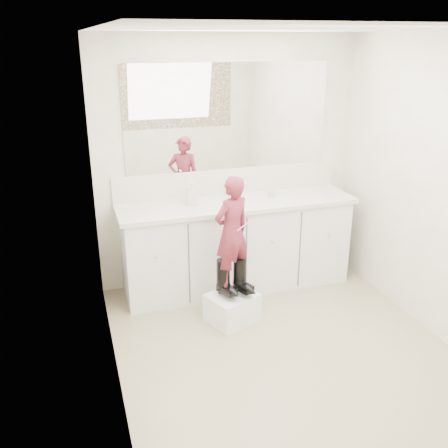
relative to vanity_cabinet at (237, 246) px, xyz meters
name	(u,v)px	position (x,y,z in m)	size (l,w,h in m)	color
floor	(286,353)	(0.00, -1.23, -0.42)	(3.00, 3.00, 0.00)	#817054
ceiling	(303,29)	(0.00, -1.23, 1.97)	(3.00, 3.00, 0.00)	white
wall_back	(228,163)	(0.00, 0.27, 0.77)	(2.60, 2.60, 0.00)	beige
wall_front	(439,315)	(0.00, -2.73, 0.77)	(2.60, 2.60, 0.00)	beige
wall_left	(107,230)	(-1.30, -1.23, 0.78)	(3.00, 3.00, 0.00)	beige
wall_right	(445,194)	(1.30, -1.23, 0.78)	(3.00, 3.00, 0.00)	beige
vanity_cabinet	(237,246)	(0.00, 0.00, 0.00)	(2.20, 0.55, 0.85)	silver
countertop	(238,204)	(0.00, -0.01, 0.45)	(2.28, 0.58, 0.04)	beige
backsplash	(229,181)	(0.00, 0.26, 0.59)	(2.28, 0.03, 0.25)	beige
mirror	(229,117)	(0.00, 0.26, 1.22)	(2.00, 0.02, 1.00)	white
faucet	(232,192)	(0.00, 0.15, 0.52)	(0.08, 0.08, 0.10)	silver
cup	(272,193)	(0.37, 0.03, 0.51)	(0.09, 0.09, 0.08)	beige
soap_bottle	(192,193)	(-0.43, 0.03, 0.57)	(0.10, 0.10, 0.21)	beige
step_stool	(232,308)	(-0.26, -0.63, -0.30)	(0.40, 0.33, 0.26)	white
boot_left	(223,278)	(-0.33, -0.61, 0.00)	(0.12, 0.22, 0.33)	black
boot_right	(240,275)	(-0.18, -0.61, 0.00)	(0.12, 0.22, 0.33)	black
toddler	(232,232)	(-0.26, -0.61, 0.41)	(0.35, 0.23, 0.96)	#B53756
toothbrush	(243,226)	(-0.19, -0.69, 0.48)	(0.01, 0.01, 0.14)	#E85A93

